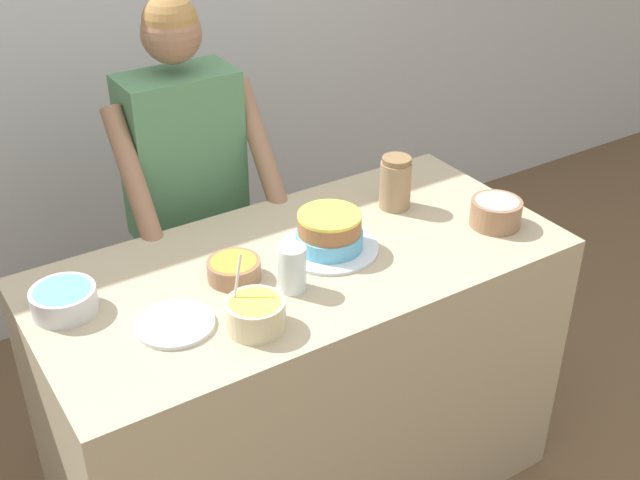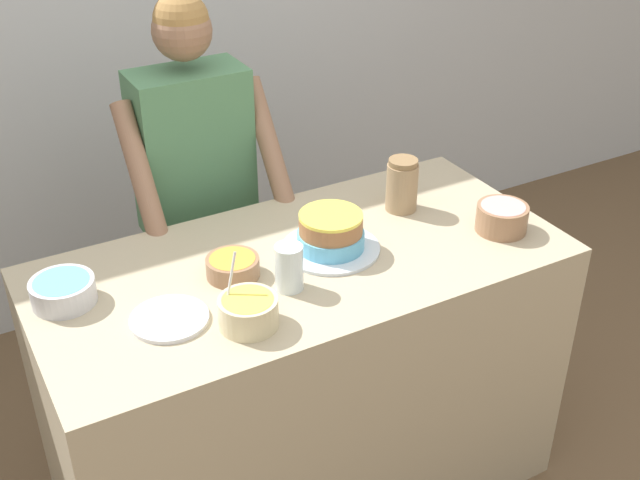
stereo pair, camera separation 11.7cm
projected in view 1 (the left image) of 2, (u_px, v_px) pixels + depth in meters
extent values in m
cube|color=silver|center=(112.00, 14.00, 3.12)|extent=(10.00, 0.05, 2.60)
cube|color=tan|center=(303.00, 381.00, 2.54)|extent=(1.54, 0.74, 0.91)
cylinder|color=#2D2D38|center=(178.00, 324.00, 2.93)|extent=(0.11, 0.11, 0.75)
cylinder|color=#2D2D38|center=(219.00, 310.00, 3.01)|extent=(0.11, 0.11, 0.75)
cube|color=#4C7F56|center=(183.00, 156.00, 2.63)|extent=(0.37, 0.20, 0.56)
cylinder|color=#8E664C|center=(138.00, 192.00, 2.42)|extent=(0.07, 0.36, 0.48)
cylinder|color=#8E664C|center=(264.00, 158.00, 2.63)|extent=(0.07, 0.36, 0.48)
sphere|color=#8E664C|center=(171.00, 33.00, 2.42)|extent=(0.19, 0.19, 0.19)
sphere|color=olive|center=(170.00, 22.00, 2.41)|extent=(0.17, 0.17, 0.17)
cylinder|color=silver|center=(329.00, 248.00, 2.35)|extent=(0.29, 0.29, 0.01)
cylinder|color=#60B7E0|center=(329.00, 239.00, 2.34)|extent=(0.20, 0.20, 0.05)
cylinder|color=#9E663D|center=(329.00, 225.00, 2.31)|extent=(0.19, 0.19, 0.05)
cylinder|color=#F2DB4C|center=(329.00, 216.00, 2.29)|extent=(0.19, 0.19, 0.01)
cylinder|color=#936B4C|center=(234.00, 270.00, 2.21)|extent=(0.15, 0.15, 0.06)
cylinder|color=#EF9938|center=(234.00, 263.00, 2.20)|extent=(0.13, 0.13, 0.01)
cylinder|color=silver|center=(64.00, 300.00, 2.07)|extent=(0.17, 0.17, 0.07)
cylinder|color=#60B7E0|center=(62.00, 292.00, 2.06)|extent=(0.15, 0.15, 0.01)
cylinder|color=beige|center=(255.00, 315.00, 2.01)|extent=(0.15, 0.15, 0.08)
cylinder|color=#F2DB4C|center=(255.00, 304.00, 1.99)|extent=(0.13, 0.13, 0.01)
cylinder|color=silver|center=(236.00, 291.00, 2.00)|extent=(0.07, 0.05, 0.18)
cylinder|color=#936B4C|center=(496.00, 213.00, 2.46)|extent=(0.16, 0.16, 0.08)
cylinder|color=pink|center=(497.00, 203.00, 2.44)|extent=(0.13, 0.13, 0.01)
cylinder|color=silver|center=(292.00, 268.00, 2.14)|extent=(0.08, 0.08, 0.13)
cylinder|color=silver|center=(175.00, 324.00, 2.03)|extent=(0.20, 0.20, 0.01)
cylinder|color=#9E7F5B|center=(395.00, 185.00, 2.54)|extent=(0.10, 0.10, 0.15)
cylinder|color=olive|center=(397.00, 160.00, 2.50)|extent=(0.09, 0.09, 0.02)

